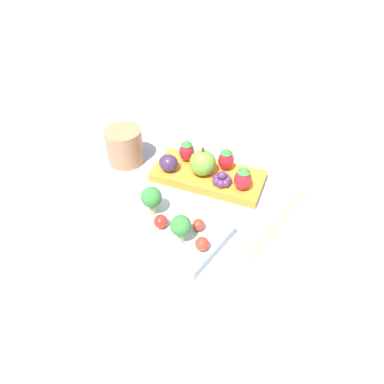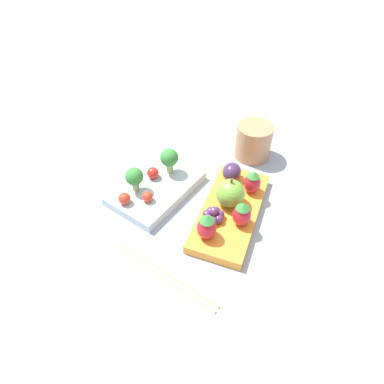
{
  "view_description": "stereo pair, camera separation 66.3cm",
  "coord_description": "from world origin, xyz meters",
  "views": [
    {
      "loc": [
        -0.23,
        0.43,
        0.46
      ],
      "look_at": [
        0.01,
        0.0,
        0.03
      ],
      "focal_mm": 32.0,
      "sensor_mm": 36.0,
      "label": 1
    },
    {
      "loc": [
        -0.4,
        -0.21,
        0.49
      ],
      "look_at": [
        0.01,
        0.0,
        0.03
      ],
      "focal_mm": 32.0,
      "sensor_mm": 36.0,
      "label": 2
    }
  ],
  "objects": [
    {
      "name": "broccoli_floret_0",
      "position": [
        0.05,
        0.08,
        0.06
      ],
      "size": [
        0.04,
        0.04,
        0.06
      ],
      "color": "#93B770",
      "rests_on": "bento_box_savoury"
    },
    {
      "name": "strawberry_1",
      "position": [
        0.07,
        -0.09,
        0.04
      ],
      "size": [
        0.03,
        0.03,
        0.05
      ],
      "color": "red",
      "rests_on": "bento_box_fruit"
    },
    {
      "name": "drinking_cup",
      "position": [
        0.2,
        -0.04,
        0.04
      ],
      "size": [
        0.08,
        0.08,
        0.08
      ],
      "color": "tan",
      "rests_on": "ground_plane"
    },
    {
      "name": "broccoli_floret_1",
      "position": [
        -0.03,
        0.11,
        0.05
      ],
      "size": [
        0.04,
        0.04,
        0.05
      ],
      "color": "#93B770",
      "rests_on": "bento_box_savoury"
    },
    {
      "name": "chopsticks_pair",
      "position": [
        -0.16,
        -0.03,
        0.0
      ],
      "size": [
        0.05,
        0.21,
        0.01
      ],
      "color": "tan",
      "rests_on": "ground_plane"
    },
    {
      "name": "plum",
      "position": [
        0.09,
        -0.04,
        0.04
      ],
      "size": [
        0.04,
        0.04,
        0.04
      ],
      "color": "#42284C",
      "rests_on": "bento_box_fruit"
    },
    {
      "name": "ground_plane",
      "position": [
        0.0,
        0.0,
        0.0
      ],
      "size": [
        4.0,
        4.0,
        0.0
      ],
      "primitive_type": "plane",
      "color": "#939EB2"
    },
    {
      "name": "grape_cluster",
      "position": [
        -0.03,
        -0.06,
        0.03
      ],
      "size": [
        0.04,
        0.04,
        0.03
      ],
      "color": "#562D5B",
      "rests_on": "bento_box_fruit"
    },
    {
      "name": "strawberry_0",
      "position": [
        -0.01,
        -0.1,
        0.04
      ],
      "size": [
        0.03,
        0.03,
        0.05
      ],
      "color": "red",
      "rests_on": "bento_box_fruit"
    },
    {
      "name": "cherry_tomato_0",
      "position": [
        -0.04,
        0.07,
        0.03
      ],
      "size": [
        0.02,
        0.02,
        0.02
      ],
      "color": "red",
      "rests_on": "bento_box_savoury"
    },
    {
      "name": "apple",
      "position": [
        0.02,
        -0.07,
        0.05
      ],
      "size": [
        0.05,
        0.05,
        0.06
      ],
      "color": "#70A838",
      "rests_on": "bento_box_fruit"
    },
    {
      "name": "bento_box_savoury",
      "position": [
        0.0,
        0.08,
        0.01
      ],
      "size": [
        0.2,
        0.15,
        0.02
      ],
      "color": "silver",
      "rests_on": "ground_plane"
    },
    {
      "name": "cherry_tomato_1",
      "position": [
        0.01,
        0.1,
        0.03
      ],
      "size": [
        0.02,
        0.02,
        0.02
      ],
      "color": "red",
      "rests_on": "bento_box_savoury"
    },
    {
      "name": "bento_box_fruit",
      "position": [
        0.01,
        -0.07,
        0.01
      ],
      "size": [
        0.24,
        0.13,
        0.02
      ],
      "color": "orange",
      "rests_on": "ground_plane"
    },
    {
      "name": "strawberry_2",
      "position": [
        -0.07,
        -0.06,
        0.04
      ],
      "size": [
        0.03,
        0.03,
        0.05
      ],
      "color": "red",
      "rests_on": "bento_box_fruit"
    },
    {
      "name": "cherry_tomato_2",
      "position": [
        -0.07,
        0.11,
        0.03
      ],
      "size": [
        0.02,
        0.02,
        0.02
      ],
      "color": "red",
      "rests_on": "bento_box_savoury"
    }
  ]
}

